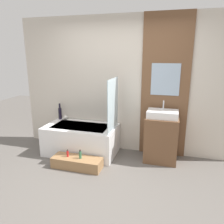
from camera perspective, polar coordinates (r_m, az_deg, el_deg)
ground_plane at (r=3.30m, az=-4.26°, el=-20.25°), size 12.00×12.00×0.00m
wall_tiled_back at (r=4.25m, az=2.79°, el=6.86°), size 4.20×0.06×2.60m
wall_wood_accent at (r=4.09m, az=13.65°, el=6.25°), size 0.85×0.04×2.60m
bathtub at (r=4.34m, az=-8.04°, el=-7.07°), size 1.37×0.77×0.56m
glass_shower_screen at (r=3.86m, az=0.22°, el=1.88°), size 0.01×0.64×0.93m
wooden_step_bench at (r=3.89m, az=-9.10°, el=-12.93°), size 0.86×0.30×0.18m
vanity_cabinet at (r=4.07m, az=12.70°, el=-6.88°), size 0.57×0.49×0.82m
sink at (r=3.92m, az=13.09°, el=-0.48°), size 0.53×0.37×0.28m
vase_tall_dark at (r=4.73m, az=-13.42°, el=-0.20°), size 0.07×0.07×0.34m
vase_round_light at (r=4.68m, az=-12.07°, el=-1.42°), size 0.10×0.10×0.10m
bottle_soap_primary at (r=3.89m, az=-11.53°, el=-10.58°), size 0.04×0.04×0.13m
bottle_soap_secondary at (r=3.79m, az=-8.30°, el=-10.95°), size 0.04×0.04×0.15m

